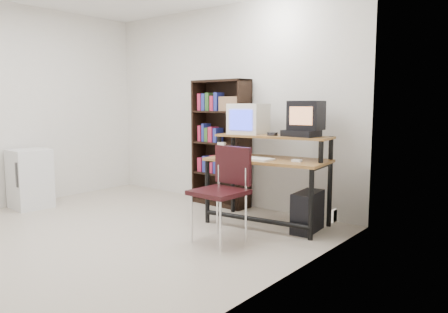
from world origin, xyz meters
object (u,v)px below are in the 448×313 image
Objects in this scene: mini_fridge at (30,179)px; pc_tower at (308,212)px; school_chair at (224,183)px; bookshelf at (222,141)px; crt_monitor at (249,119)px; crt_tv at (306,115)px; computer_desk at (269,162)px.

pc_tower is at bearing 25.94° from mini_fridge.
pc_tower is at bearing 60.32° from school_chair.
school_chair is 0.56× the size of bookshelf.
crt_tv reaches higher than crt_monitor.
pc_tower is at bearing -14.41° from crt_monitor.
bookshelf is at bearing 47.61° from mini_fridge.
crt_tv is at bearing 21.51° from computer_desk.
bookshelf is 2.17× the size of mini_fridge.
school_chair is at bearing 14.78° from mini_fridge.
pc_tower is 3.52m from mini_fridge.
bookshelf reaches higher than crt_monitor.
computer_desk reaches higher than school_chair.
computer_desk is 0.58m from crt_monitor.
mini_fridge is at bearing -162.88° from computer_desk.
bookshelf reaches higher than computer_desk.
computer_desk is 1.09m from bookshelf.
crt_tv is 0.50× the size of mini_fridge.
crt_monitor is 0.27× the size of bookshelf.
crt_tv is 0.23× the size of bookshelf.
pc_tower is 0.28× the size of bookshelf.
bookshelf is at bearing 159.42° from pc_tower.
crt_monitor reaches higher than school_chair.
computer_desk is 1.81× the size of mini_fridge.
bookshelf is at bearing 150.19° from computer_desk.
crt_monitor is 0.58× the size of mini_fridge.
crt_tv is 0.41× the size of school_chair.
pc_tower is 0.60× the size of mini_fridge.
computer_desk is 1.49× the size of school_chair.
crt_tv is 1.41m from bookshelf.
crt_tv is at bearing -7.40° from bookshelf.
computer_desk is at bearing 91.47° from school_chair.
crt_monitor is 1.26m from pc_tower.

